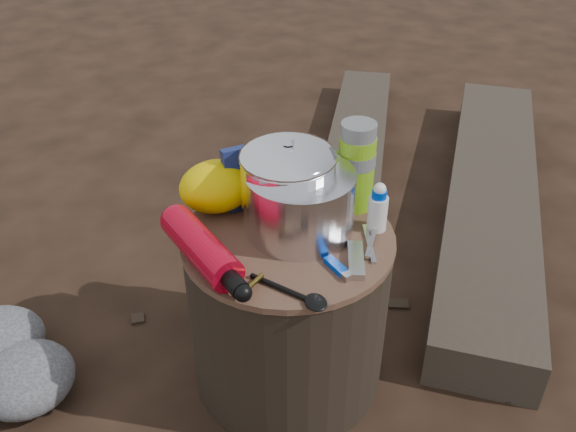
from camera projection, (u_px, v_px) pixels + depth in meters
name	position (u px, v px, depth m)	size (l,w,h in m)	color
ground	(288.00, 370.00, 1.60)	(60.00, 60.00, 0.00)	black
stump	(288.00, 308.00, 1.47)	(0.46, 0.46, 0.43)	black
log_main	(491.00, 197.00, 2.14)	(0.28, 1.67, 0.14)	#332B23
log_small	(358.00, 137.00, 2.56)	(0.22, 1.19, 0.10)	#332B23
foil_windscreen	(300.00, 202.00, 1.33)	(0.23, 0.23, 0.14)	silver
camping_pot	(288.00, 185.00, 1.33)	(0.20, 0.20, 0.20)	white
fuel_bottle	(201.00, 248.00, 1.26)	(0.07, 0.30, 0.07)	#B6071F
thermos	(356.00, 167.00, 1.39)	(0.08, 0.08, 0.21)	#72B317
travel_mug	(294.00, 169.00, 1.48)	(0.08, 0.08, 0.12)	black
stuff_sack	(216.00, 186.00, 1.41)	(0.17, 0.14, 0.12)	#F2C800
food_pouch	(249.00, 176.00, 1.42)	(0.12, 0.03, 0.15)	navy
lighter	(336.00, 266.00, 1.26)	(0.02, 0.08, 0.01)	#0039C4
multitool	(356.00, 260.00, 1.27)	(0.03, 0.11, 0.02)	silver
pot_grabber	(369.00, 242.00, 1.32)	(0.03, 0.13, 0.01)	silver
spork	(282.00, 288.00, 1.20)	(0.04, 0.16, 0.01)	black
squeeze_bottle	(378.00, 209.00, 1.35)	(0.04, 0.04, 0.10)	white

